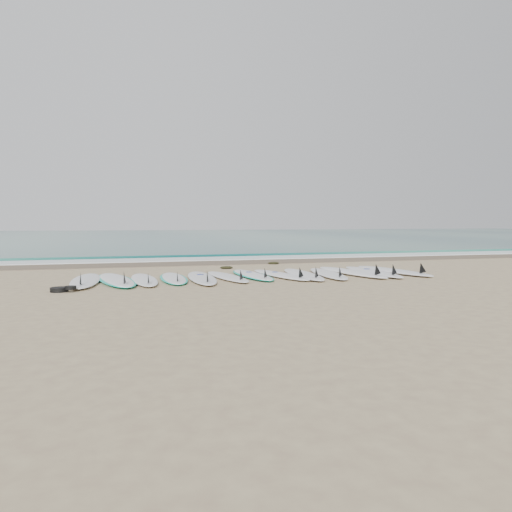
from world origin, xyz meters
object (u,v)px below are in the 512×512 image
object	(u,v)px
surfboard_0	(85,280)
surfboard_6	(253,275)
leash_coil	(62,289)
surfboard_12	(395,271)

from	to	relation	value
surfboard_0	surfboard_6	xyz separation A→B (m)	(3.63, 0.16, -0.01)
surfboard_6	leash_coil	xyz separation A→B (m)	(-3.98, -1.39, 0.00)
surfboard_6	surfboard_12	size ratio (longest dim) A/B	0.88
surfboard_12	surfboard_0	bearing A→B (deg)	172.48
surfboard_0	leash_coil	size ratio (longest dim) A/B	6.00
surfboard_6	surfboard_12	xyz separation A→B (m)	(3.59, -0.18, 0.02)
surfboard_6	surfboard_0	bearing A→B (deg)	-179.63
surfboard_6	leash_coil	size ratio (longest dim) A/B	5.41
leash_coil	surfboard_0	bearing A→B (deg)	74.25
surfboard_6	leash_coil	bearing A→B (deg)	-162.92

